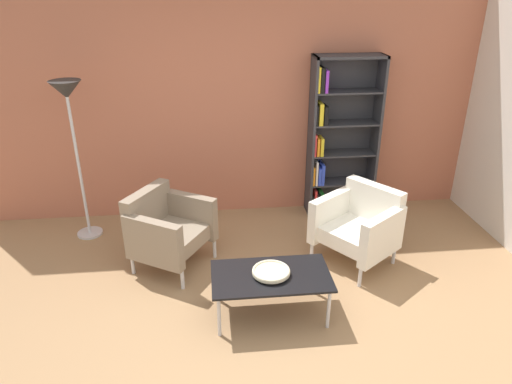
{
  "coord_description": "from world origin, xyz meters",
  "views": [
    {
      "loc": [
        -0.35,
        -2.88,
        2.67
      ],
      "look_at": [
        0.05,
        0.84,
        0.95
      ],
      "focal_mm": 32.87,
      "sensor_mm": 36.0,
      "label": 1
    }
  ],
  "objects_px": {
    "coffee_table_low": "(271,278)",
    "decorative_bowl": "(271,271)",
    "armchair_spare_guest": "(167,228)",
    "armchair_corner_red": "(359,224)",
    "bookshelf_tall": "(337,140)",
    "floor_lamp_torchiere": "(69,109)"
  },
  "relations": [
    {
      "from": "decorative_bowl",
      "to": "floor_lamp_torchiere",
      "type": "relative_size",
      "value": 0.18
    },
    {
      "from": "decorative_bowl",
      "to": "armchair_spare_guest",
      "type": "relative_size",
      "value": 0.34
    },
    {
      "from": "armchair_spare_guest",
      "to": "coffee_table_low",
      "type": "bearing_deg",
      "value": -102.44
    },
    {
      "from": "decorative_bowl",
      "to": "armchair_spare_guest",
      "type": "height_order",
      "value": "armchair_spare_guest"
    },
    {
      "from": "decorative_bowl",
      "to": "armchair_spare_guest",
      "type": "bearing_deg",
      "value": 136.1
    },
    {
      "from": "bookshelf_tall",
      "to": "armchair_spare_guest",
      "type": "bearing_deg",
      "value": -152.71
    },
    {
      "from": "decorative_bowl",
      "to": "armchair_corner_red",
      "type": "bearing_deg",
      "value": 37.04
    },
    {
      "from": "bookshelf_tall",
      "to": "decorative_bowl",
      "type": "bearing_deg",
      "value": -118.65
    },
    {
      "from": "coffee_table_low",
      "to": "decorative_bowl",
      "type": "distance_m",
      "value": 0.07
    },
    {
      "from": "decorative_bowl",
      "to": "armchair_corner_red",
      "type": "xyz_separation_m",
      "value": [
        1.0,
        0.75,
        -0.02
      ]
    },
    {
      "from": "armchair_corner_red",
      "to": "decorative_bowl",
      "type": "bearing_deg",
      "value": -89.74
    },
    {
      "from": "bookshelf_tall",
      "to": "decorative_bowl",
      "type": "height_order",
      "value": "bookshelf_tall"
    },
    {
      "from": "coffee_table_low",
      "to": "floor_lamp_torchiere",
      "type": "xyz_separation_m",
      "value": [
        -1.86,
        1.59,
        1.08
      ]
    },
    {
      "from": "bookshelf_tall",
      "to": "coffee_table_low",
      "type": "bearing_deg",
      "value": -118.65
    },
    {
      "from": "armchair_spare_guest",
      "to": "armchair_corner_red",
      "type": "bearing_deg",
      "value": -62.5
    },
    {
      "from": "coffee_table_low",
      "to": "armchair_spare_guest",
      "type": "height_order",
      "value": "armchair_spare_guest"
    },
    {
      "from": "bookshelf_tall",
      "to": "armchair_corner_red",
      "type": "bearing_deg",
      "value": -91.85
    },
    {
      "from": "armchair_corner_red",
      "to": "armchair_spare_guest",
      "type": "height_order",
      "value": "same"
    },
    {
      "from": "bookshelf_tall",
      "to": "floor_lamp_torchiere",
      "type": "distance_m",
      "value": 2.96
    },
    {
      "from": "armchair_spare_guest",
      "to": "floor_lamp_torchiere",
      "type": "distance_m",
      "value": 1.57
    },
    {
      "from": "bookshelf_tall",
      "to": "coffee_table_low",
      "type": "xyz_separation_m",
      "value": [
        -1.03,
        -1.89,
        -0.56
      ]
    },
    {
      "from": "coffee_table_low",
      "to": "bookshelf_tall",
      "type": "bearing_deg",
      "value": 61.35
    }
  ]
}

